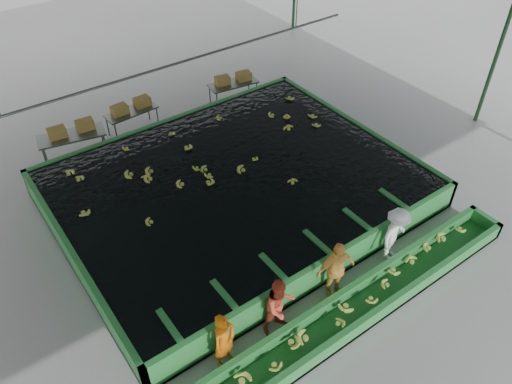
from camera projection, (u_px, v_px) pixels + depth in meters
ground at (266, 228)px, 14.16m from camera, size 80.00×80.00×0.00m
shed_roof at (269, 65)px, 10.91m from camera, size 20.00×22.00×0.04m
shed_posts at (268, 157)px, 12.54m from camera, size 20.00×22.00×5.00m
flotation_tank at (236, 188)px, 14.79m from camera, size 10.00×8.00×0.90m
tank_water at (236, 178)px, 14.53m from camera, size 9.70×7.70×0.00m
sorting_trough at (358, 307)px, 11.78m from camera, size 10.00×1.00×0.50m
cableway_rail at (170, 66)px, 15.29m from camera, size 0.08×0.08×14.00m
worker_a at (224, 341)px, 10.49m from camera, size 0.64×0.50×1.56m
worker_b at (280, 306)px, 11.14m from camera, size 0.81×0.65×1.60m
worker_c at (336, 270)px, 11.85m from camera, size 1.09×0.64×1.73m
worker_d at (395, 234)px, 12.81m from camera, size 1.20×0.89×1.65m
packing_table_left at (75, 147)px, 16.35m from camera, size 2.24×1.26×0.96m
packing_table_mid at (133, 121)px, 17.67m from camera, size 1.87×0.86×0.83m
packing_table_right at (233, 93)px, 19.17m from camera, size 1.96×0.99×0.85m
box_stack_left at (72, 133)px, 16.13m from camera, size 1.48×0.53×0.31m
box_stack_mid at (132, 109)px, 17.47m from camera, size 1.45×0.47×0.31m
box_stack_right at (233, 82)px, 18.96m from camera, size 1.45×0.66×0.30m
floating_bananas at (221, 164)px, 15.02m from camera, size 8.64×5.89×0.12m
trough_bananas at (359, 303)px, 11.69m from camera, size 8.91×0.59×0.12m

